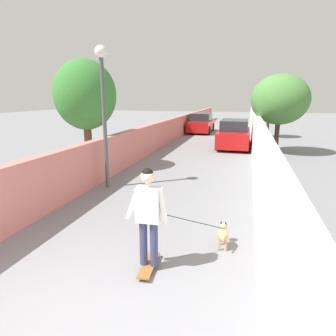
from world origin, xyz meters
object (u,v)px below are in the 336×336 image
object	(u,v)px
skateboard	(149,265)
car_near	(234,134)
tree_left_near	(85,95)
person_skateboarder	(148,210)
dog	(223,234)
car_far	(201,123)
lamp_post	(103,93)
tree_right_mid	(280,100)
tree_right_far	(270,103)

from	to	relation	value
skateboard	car_near	world-z (taller)	car_near
tree_left_near	person_skateboarder	bearing A→B (deg)	-142.38
dog	car_far	xyz separation A→B (m)	(18.09, 3.28, 0.44)
dog	car_far	world-z (taller)	car_far
tree_left_near	lamp_post	world-z (taller)	lamp_post
tree_left_near	tree_right_mid	world-z (taller)	tree_left_near
tree_left_near	tree_right_mid	xyz separation A→B (m)	(5.50, -7.42, -0.19)
skateboard	dog	size ratio (longest dim) A/B	0.61
skateboard	car_far	xyz separation A→B (m)	(19.15, 2.15, 0.65)
car_near	car_far	world-z (taller)	same
tree_right_mid	car_far	size ratio (longest dim) A/B	0.97
lamp_post	car_far	bearing A→B (deg)	-2.26
tree_left_near	dog	bearing A→B (deg)	-130.36
tree_right_mid	tree_right_far	size ratio (longest dim) A/B	1.21
person_skateboarder	car_far	xyz separation A→B (m)	(19.15, 2.15, -0.34)
tree_right_far	car_near	xyz separation A→B (m)	(-4.50, 2.10, -1.69)
dog	tree_left_near	bearing A→B (deg)	49.64
person_skateboarder	car_near	world-z (taller)	person_skateboarder
tree_left_near	car_near	distance (m)	9.01
tree_right_mid	person_skateboarder	bearing A→B (deg)	165.57
tree_right_mid	dog	bearing A→B (deg)	170.11
tree_right_far	tree_left_near	bearing A→B (deg)	147.44
person_skateboarder	car_far	world-z (taller)	person_skateboarder
tree_right_mid	tree_right_far	distance (m)	6.01
tree_right_far	dog	size ratio (longest dim) A/B	2.41
tree_right_far	car_far	bearing A→B (deg)	70.14
skateboard	dog	bearing A→B (deg)	-46.77
tree_right_far	skateboard	xyz separation A→B (m)	(-17.34, 2.84, -2.34)
car_near	car_far	distance (m)	6.94
tree_left_near	skateboard	xyz separation A→B (m)	(-5.84, -4.50, -2.80)
car_near	lamp_post	bearing A→B (deg)	158.59
tree_right_far	lamp_post	distance (m)	14.54
tree_left_near	tree_right_far	xyz separation A→B (m)	(11.50, -7.34, -0.46)
person_skateboarder	tree_right_mid	bearing A→B (deg)	-14.43
tree_right_mid	person_skateboarder	world-z (taller)	tree_right_mid
person_skateboarder	car_near	xyz separation A→B (m)	(12.84, -0.74, -0.34)
car_far	car_near	bearing A→B (deg)	-155.33
tree_left_near	car_near	world-z (taller)	tree_left_near
tree_left_near	tree_right_mid	bearing A→B (deg)	-53.45
skateboard	person_skateboarder	distance (m)	0.99
tree_left_near	tree_right_far	bearing A→B (deg)	-32.56
skateboard	tree_right_far	bearing A→B (deg)	-9.31
tree_right_mid	dog	distance (m)	10.71
person_skateboarder	tree_right_far	bearing A→B (deg)	-9.31
tree_left_near	person_skateboarder	distance (m)	7.59
tree_right_mid	skateboard	world-z (taller)	tree_right_mid
tree_left_near	person_skateboarder	xyz separation A→B (m)	(-5.84, -4.50, -1.81)
lamp_post	car_near	distance (m)	9.83
tree_right_mid	car_near	bearing A→B (deg)	55.41
tree_right_far	person_skateboarder	world-z (taller)	tree_right_far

